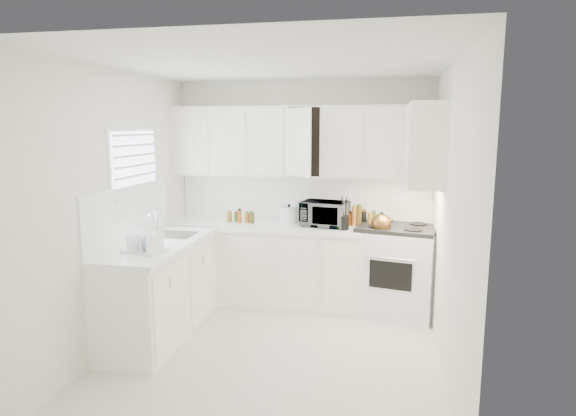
% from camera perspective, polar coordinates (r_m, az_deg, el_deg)
% --- Properties ---
extents(floor, '(3.20, 3.20, 0.00)m').
position_cam_1_polar(floor, '(4.75, -1.74, -16.46)').
color(floor, silver).
rests_on(floor, ground).
extents(ceiling, '(3.20, 3.20, 0.00)m').
position_cam_1_polar(ceiling, '(4.30, -1.92, 16.44)').
color(ceiling, white).
rests_on(ceiling, ground).
extents(wall_back, '(3.00, 0.00, 3.00)m').
position_cam_1_polar(wall_back, '(5.89, 1.73, 1.90)').
color(wall_back, white).
rests_on(wall_back, ground).
extents(wall_front, '(3.00, 0.00, 3.00)m').
position_cam_1_polar(wall_front, '(2.85, -9.26, -6.54)').
color(wall_front, white).
rests_on(wall_front, ground).
extents(wall_left, '(0.00, 3.20, 3.20)m').
position_cam_1_polar(wall_left, '(4.90, -19.15, -0.18)').
color(wall_left, white).
rests_on(wall_left, ground).
extents(wall_right, '(0.00, 3.20, 3.20)m').
position_cam_1_polar(wall_right, '(4.26, 18.22, -1.53)').
color(wall_right, white).
rests_on(wall_right, ground).
extents(window_blinds, '(0.06, 0.96, 1.06)m').
position_cam_1_polar(window_blinds, '(5.16, -17.15, 3.19)').
color(window_blinds, white).
rests_on(window_blinds, wall_left).
extents(lower_cabinets_back, '(2.22, 0.60, 0.90)m').
position_cam_1_polar(lower_cabinets_back, '(5.86, -2.60, -6.65)').
color(lower_cabinets_back, white).
rests_on(lower_cabinets_back, floor).
extents(lower_cabinets_left, '(0.60, 1.60, 0.90)m').
position_cam_1_polar(lower_cabinets_left, '(5.14, -14.57, -9.30)').
color(lower_cabinets_left, white).
rests_on(lower_cabinets_left, floor).
extents(countertop_back, '(2.24, 0.64, 0.05)m').
position_cam_1_polar(countertop_back, '(5.73, -2.66, -2.12)').
color(countertop_back, white).
rests_on(countertop_back, lower_cabinets_back).
extents(countertop_left, '(0.64, 1.62, 0.05)m').
position_cam_1_polar(countertop_left, '(5.00, -14.69, -4.16)').
color(countertop_left, white).
rests_on(countertop_left, lower_cabinets_left).
extents(backsplash_back, '(2.98, 0.02, 0.55)m').
position_cam_1_polar(backsplash_back, '(5.89, 1.71, 1.17)').
color(backsplash_back, white).
rests_on(backsplash_back, wall_back).
extents(backsplash_left, '(0.02, 1.60, 0.55)m').
position_cam_1_polar(backsplash_left, '(5.08, -17.87, -0.64)').
color(backsplash_left, white).
rests_on(backsplash_left, wall_left).
extents(upper_cabinets_back, '(3.00, 0.33, 0.80)m').
position_cam_1_polar(upper_cabinets_back, '(5.71, 1.46, 3.68)').
color(upper_cabinets_back, white).
rests_on(upper_cabinets_back, wall_back).
extents(upper_cabinets_right, '(0.33, 0.90, 0.80)m').
position_cam_1_polar(upper_cabinets_right, '(5.02, 15.40, 2.54)').
color(upper_cabinets_right, white).
rests_on(upper_cabinets_right, wall_right).
extents(sink, '(0.42, 0.38, 0.30)m').
position_cam_1_polar(sink, '(5.28, -13.10, -1.77)').
color(sink, gray).
rests_on(sink, countertop_left).
extents(stove, '(0.95, 0.83, 1.27)m').
position_cam_1_polar(stove, '(5.61, 12.49, -5.63)').
color(stove, white).
rests_on(stove, floor).
extents(tea_kettle, '(0.33, 0.30, 0.25)m').
position_cam_1_polar(tea_kettle, '(5.36, 10.76, -1.60)').
color(tea_kettle, brown).
rests_on(tea_kettle, stove).
extents(frying_pan, '(0.35, 0.47, 0.04)m').
position_cam_1_polar(frying_pan, '(5.70, 14.39, -2.08)').
color(frying_pan, black).
rests_on(frying_pan, stove).
extents(microwave, '(0.55, 0.37, 0.35)m').
position_cam_1_polar(microwave, '(5.60, 4.28, -0.35)').
color(microwave, gray).
rests_on(microwave, countertop_back).
extents(rice_cooker, '(0.24, 0.24, 0.22)m').
position_cam_1_polar(rice_cooker, '(5.78, 0.11, -0.64)').
color(rice_cooker, white).
rests_on(rice_cooker, countertop_back).
extents(paper_towel, '(0.12, 0.12, 0.27)m').
position_cam_1_polar(paper_towel, '(5.79, 0.91, -0.38)').
color(paper_towel, white).
rests_on(paper_towel, countertop_back).
extents(utensil_crock, '(0.14, 0.14, 0.38)m').
position_cam_1_polar(utensil_crock, '(5.42, 6.48, -0.55)').
color(utensil_crock, black).
rests_on(utensil_crock, countertop_back).
extents(dish_rack, '(0.40, 0.33, 0.19)m').
position_cam_1_polar(dish_rack, '(4.66, -16.24, -3.69)').
color(dish_rack, white).
rests_on(dish_rack, countertop_left).
extents(spice_left_0, '(0.06, 0.06, 0.13)m').
position_cam_1_polar(spice_left_0, '(5.97, -6.65, -0.83)').
color(spice_left_0, olive).
rests_on(spice_left_0, countertop_back).
extents(spice_left_1, '(0.06, 0.06, 0.13)m').
position_cam_1_polar(spice_left_1, '(5.86, -6.22, -1.02)').
color(spice_left_1, '#356220').
rests_on(spice_left_1, countertop_back).
extents(spice_left_2, '(0.06, 0.06, 0.13)m').
position_cam_1_polar(spice_left_2, '(5.92, -5.27, -0.89)').
color(spice_left_2, '#BB5318').
rests_on(spice_left_2, countertop_back).
extents(spice_left_3, '(0.06, 0.06, 0.13)m').
position_cam_1_polar(spice_left_3, '(5.82, -4.81, -1.07)').
color(spice_left_3, '#BB722C').
rests_on(spice_left_3, countertop_back).
extents(spice_left_4, '(0.06, 0.06, 0.13)m').
position_cam_1_polar(spice_left_4, '(5.88, -3.87, -0.94)').
color(spice_left_4, brown).
rests_on(spice_left_4, countertop_back).
extents(sauce_right_0, '(0.06, 0.06, 0.19)m').
position_cam_1_polar(sauce_right_0, '(5.73, 7.21, -0.98)').
color(sauce_right_0, '#BB5318').
rests_on(sauce_right_0, countertop_back).
extents(sauce_right_1, '(0.06, 0.06, 0.19)m').
position_cam_1_polar(sauce_right_1, '(5.66, 7.72, -1.10)').
color(sauce_right_1, '#BB722C').
rests_on(sauce_right_1, countertop_back).
extents(sauce_right_2, '(0.06, 0.06, 0.19)m').
position_cam_1_polar(sauce_right_2, '(5.72, 8.31, -1.01)').
color(sauce_right_2, brown).
rests_on(sauce_right_2, countertop_back).
extents(sauce_right_3, '(0.06, 0.06, 0.19)m').
position_cam_1_polar(sauce_right_3, '(5.66, 8.84, -1.14)').
color(sauce_right_3, black).
rests_on(sauce_right_3, countertop_back).
extents(sauce_right_4, '(0.06, 0.06, 0.19)m').
position_cam_1_polar(sauce_right_4, '(5.71, 9.41, -1.05)').
color(sauce_right_4, olive).
rests_on(sauce_right_4, countertop_back).
extents(sauce_right_5, '(0.06, 0.06, 0.19)m').
position_cam_1_polar(sauce_right_5, '(5.65, 9.95, -1.18)').
color(sauce_right_5, '#356220').
rests_on(sauce_right_5, countertop_back).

